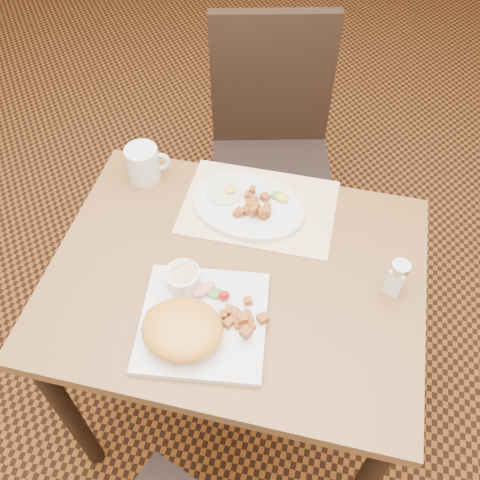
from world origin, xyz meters
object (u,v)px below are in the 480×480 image
(chair_far, at_px, (271,143))
(plate_oval, at_px, (248,206))
(table, at_px, (236,297))
(salt_shaker, at_px, (397,277))
(plate_square, at_px, (203,322))
(coffee_mug, at_px, (144,163))

(chair_far, bearing_deg, plate_oval, 78.83)
(table, height_order, chair_far, chair_far)
(salt_shaker, bearing_deg, plate_oval, 155.83)
(chair_far, height_order, plate_oval, chair_far)
(table, distance_m, salt_shaker, 0.41)
(table, bearing_deg, plate_square, -103.94)
(table, relative_size, plate_oval, 2.96)
(plate_oval, xyz_separation_m, coffee_mug, (-0.30, 0.05, 0.04))
(chair_far, xyz_separation_m, plate_square, (0.01, -0.87, 0.22))
(plate_square, bearing_deg, chair_far, 90.37)
(chair_far, xyz_separation_m, plate_oval, (0.03, -0.51, 0.22))
(plate_square, bearing_deg, coffee_mug, 124.17)
(plate_square, height_order, plate_oval, plate_oval)
(table, distance_m, coffee_mug, 0.44)
(chair_far, height_order, plate_square, chair_far)
(coffee_mug, bearing_deg, chair_far, 58.90)
(table, bearing_deg, chair_far, 93.45)
(plate_square, relative_size, coffee_mug, 2.39)
(plate_oval, xyz_separation_m, salt_shaker, (0.39, -0.17, 0.04))
(coffee_mug, bearing_deg, salt_shaker, -18.19)
(plate_oval, bearing_deg, table, -85.43)
(chair_far, distance_m, salt_shaker, 0.84)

